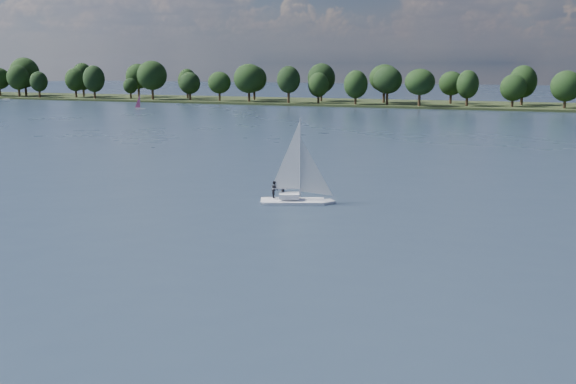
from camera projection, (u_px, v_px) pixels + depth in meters
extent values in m
plane|color=#233342|center=(421.00, 143.00, 120.39)|extent=(700.00, 700.00, 0.00)
cube|color=black|center=(469.00, 106.00, 223.56)|extent=(660.00, 40.00, 1.50)
cube|color=white|center=(294.00, 204.00, 68.58)|extent=(7.52, 4.30, 0.85)
cube|color=white|center=(294.00, 196.00, 68.42)|extent=(2.44, 1.91, 0.53)
cylinder|color=silver|center=(294.00, 159.00, 67.63)|extent=(0.13, 0.13, 8.53)
imported|color=black|center=(283.00, 189.00, 69.08)|extent=(0.67, 0.79, 1.84)
imported|color=black|center=(275.00, 189.00, 68.77)|extent=(1.05, 1.12, 1.84)
cube|color=silver|center=(140.00, 109.00, 208.58)|extent=(3.43, 2.65, 0.52)
cylinder|color=silver|center=(140.00, 101.00, 208.07)|extent=(0.09, 0.09, 4.59)
cube|color=slate|center=(8.00, 99.00, 265.22)|extent=(4.04, 2.08, 0.50)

